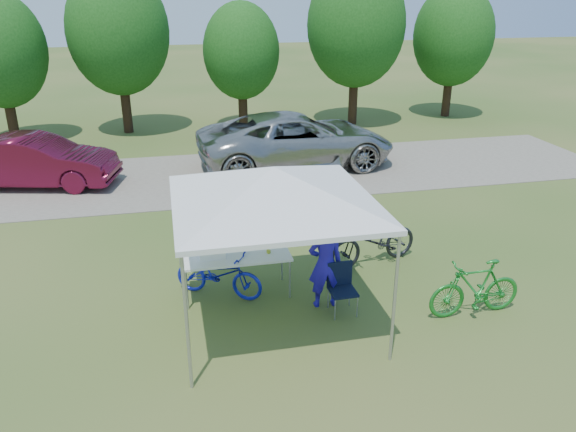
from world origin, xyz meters
The scene contains 14 objects.
ground centered at (0.00, 0.00, 0.00)m, with size 100.00×100.00×0.00m, color #2D5119.
gravel_strip centered at (0.00, 8.00, 0.01)m, with size 24.00×5.00×0.02m, color gray.
canopy centered at (0.00, 0.00, 2.65)m, with size 4.53×4.53×3.00m.
treeline centered at (-0.29, 14.05, 3.53)m, with size 24.89×4.28×6.30m.
folding_table centered at (-0.51, 0.98, 0.76)m, with size 1.95×0.81×0.80m.
folding_chair centered at (1.19, 0.04, 0.52)m, with size 0.46×0.47×0.88m.
cooler centered at (-0.94, 0.98, 0.98)m, with size 0.48×0.33×0.35m.
ice_cream_cup centered at (0.08, 0.93, 0.83)m, with size 0.08×0.08×0.06m, color gold.
cyclist centered at (0.95, 0.25, 0.83)m, with size 0.60×0.40×1.66m, color #2014A5.
bike_blue centered at (-0.84, 1.00, 0.44)m, with size 0.59×1.68×0.88m, color #1620C1.
bike_green centered at (3.39, -0.59, 0.51)m, with size 0.48×1.69×1.02m, color #1B7C28.
bike_dark centered at (2.37, 1.59, 0.53)m, with size 0.70×2.01×1.06m, color black.
minivan centered at (2.36, 8.44, 0.87)m, with size 2.81×6.09×1.69m, color #A6A5A2.
sedan centered at (-5.20, 8.21, 0.74)m, with size 1.53×4.38×1.44m, color #560E24.
Camera 1 is at (-1.55, -8.11, 5.29)m, focal length 35.00 mm.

